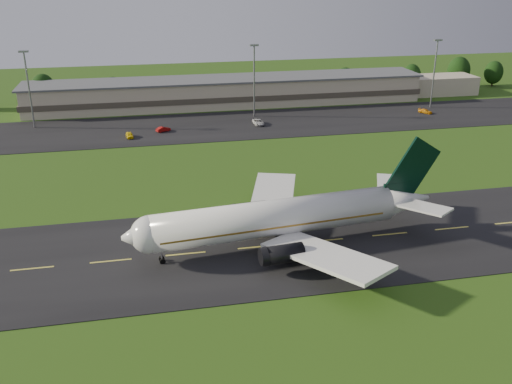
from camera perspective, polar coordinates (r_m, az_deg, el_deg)
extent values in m
plane|color=#1F4110|center=(91.13, 6.90, -4.89)|extent=(360.00, 360.00, 0.00)
cube|color=black|center=(91.11, 6.90, -4.86)|extent=(220.00, 30.00, 0.10)
cube|color=black|center=(156.70, -1.40, 6.77)|extent=(260.00, 30.00, 0.10)
cylinder|color=white|center=(86.94, 1.90, -2.59)|extent=(38.38, 9.55, 5.60)
sphere|color=white|center=(83.05, -10.58, -4.20)|extent=(5.60, 5.60, 5.60)
cone|color=white|center=(82.88, -11.95, -4.37)|extent=(4.54, 5.77, 5.38)
cone|color=white|center=(96.31, 14.62, -0.82)|extent=(9.53, 6.40, 5.49)
cube|color=olive|center=(86.93, 1.59, -2.84)|extent=(35.40, 9.28, 0.28)
cube|color=black|center=(82.75, -11.02, -3.91)|extent=(2.30, 3.19, 0.65)
cube|color=white|center=(79.70, 6.94, -6.35)|extent=(15.55, 19.93, 2.20)
cube|color=white|center=(98.12, 1.67, -0.60)|extent=(12.52, 20.21, 2.20)
cube|color=white|center=(92.16, 16.28, -1.43)|extent=(8.07, 9.28, 0.91)
cube|color=white|center=(99.91, 13.18, 0.71)|extent=(6.89, 9.38, 0.91)
cube|color=black|center=(94.89, 13.95, 0.08)|extent=(5.03, 1.07, 3.00)
cube|color=black|center=(94.93, 15.44, 2.32)|extent=(9.43, 1.44, 10.55)
cylinder|color=black|center=(80.58, 2.79, -6.19)|extent=(5.85, 3.27, 2.70)
cylinder|color=black|center=(94.21, -0.60, -1.84)|extent=(5.85, 3.27, 2.70)
cube|color=#C7B698|center=(178.80, -2.83, 9.94)|extent=(120.00, 15.00, 8.00)
cube|color=#4C4438|center=(178.97, -2.82, 9.69)|extent=(121.00, 15.40, 1.60)
cube|color=#595B60|center=(178.00, -2.85, 11.25)|extent=(122.00, 16.00, 0.50)
cube|color=#C7B698|center=(203.58, 17.25, 10.18)|extent=(28.00, 11.00, 6.00)
cylinder|color=gray|center=(162.26, -21.73, 9.38)|extent=(0.44, 0.44, 20.00)
cube|color=gray|center=(160.65, -22.24, 12.89)|extent=(2.40, 1.20, 0.50)
cylinder|color=gray|center=(163.06, -0.19, 10.96)|extent=(0.44, 0.44, 20.00)
cube|color=gray|center=(161.46, -0.19, 14.48)|extent=(2.40, 1.20, 0.50)
cylinder|color=gray|center=(182.07, 17.36, 11.14)|extent=(0.44, 0.44, 20.00)
cube|color=gray|center=(180.64, 17.73, 14.28)|extent=(2.40, 1.20, 0.50)
cylinder|color=black|center=(188.78, -20.34, 8.50)|extent=(0.56, 0.56, 3.13)
ellipsoid|color=black|center=(188.03, -20.49, 9.64)|extent=(7.31, 7.31, 9.14)
cylinder|color=black|center=(187.31, -13.98, 9.03)|extent=(0.56, 0.56, 2.59)
ellipsoid|color=black|center=(186.67, -14.06, 9.98)|extent=(6.04, 6.04, 7.55)
cylinder|color=black|center=(200.68, 8.83, 10.24)|extent=(0.56, 0.56, 2.62)
ellipsoid|color=black|center=(200.08, 8.89, 11.14)|extent=(6.12, 6.12, 7.65)
cylinder|color=black|center=(209.97, 15.19, 10.27)|extent=(0.56, 0.56, 2.74)
ellipsoid|color=black|center=(209.37, 15.28, 11.17)|extent=(6.40, 6.40, 8.00)
cylinder|color=black|center=(218.73, 19.48, 10.31)|extent=(0.56, 0.56, 3.34)
ellipsoid|color=black|center=(218.04, 19.61, 11.36)|extent=(7.80, 7.80, 9.75)
cylinder|color=black|center=(225.18, 22.54, 10.13)|extent=(0.56, 0.56, 2.79)
ellipsoid|color=black|center=(224.61, 22.67, 10.98)|extent=(6.51, 6.51, 8.14)
imported|color=yellow|center=(147.45, -12.53, 5.58)|extent=(2.10, 4.20, 1.37)
imported|color=#960B0A|center=(151.39, -9.26, 6.22)|extent=(4.04, 2.94, 1.27)
imported|color=silver|center=(155.98, 0.23, 7.00)|extent=(2.63, 5.30, 1.45)
imported|color=orange|center=(175.72, 16.58, 7.75)|extent=(3.83, 4.29, 1.20)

